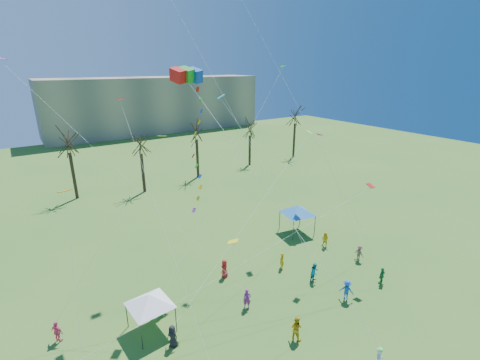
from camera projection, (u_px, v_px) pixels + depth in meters
ground at (298, 351)px, 22.42m from camera, size 160.00×160.00×0.00m
distant_building at (157, 104)px, 95.78m from camera, size 60.00×14.00×15.00m
bare_tree_row at (140, 143)px, 49.67m from camera, size 69.66×9.70×10.83m
big_box_kite at (201, 152)px, 20.09m from camera, size 4.49×6.14×19.56m
canopy_tent_white at (149, 300)px, 23.50m from camera, size 3.97×3.97×2.98m
canopy_tent_blue at (298, 210)px, 37.53m from camera, size 4.35×4.35×3.30m
festival_crowd at (255, 298)px, 26.28m from camera, size 26.63×10.08×1.83m
small_kites_aloft at (224, 125)px, 27.01m from camera, size 28.06×17.51×34.21m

